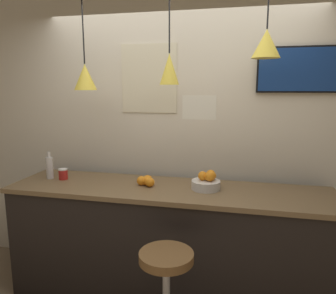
{
  "coord_description": "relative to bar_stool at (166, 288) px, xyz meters",
  "views": [
    {
      "loc": [
        0.6,
        -1.91,
        1.84
      ],
      "look_at": [
        0.0,
        0.67,
        1.34
      ],
      "focal_mm": 35.0,
      "sensor_mm": 36.0,
      "label": 1
    }
  ],
  "objects": [
    {
      "name": "fruit_bowl",
      "position": [
        0.18,
        0.7,
        0.55
      ],
      "size": [
        0.24,
        0.24,
        0.16
      ],
      "color": "beige",
      "rests_on": "service_counter"
    },
    {
      "name": "spread_jar",
      "position": [
        -1.14,
        0.69,
        0.54
      ],
      "size": [
        0.08,
        0.08,
        0.1
      ],
      "color": "red",
      "rests_on": "service_counter"
    },
    {
      "name": "pendant_lamp_middle",
      "position": [
        -0.14,
        0.71,
        1.47
      ],
      "size": [
        0.16,
        0.16,
        0.95
      ],
      "color": "black"
    },
    {
      "name": "mounted_tv",
      "position": [
        0.88,
        1.06,
        1.47
      ],
      "size": [
        0.66,
        0.04,
        0.38
      ],
      "color": "black"
    },
    {
      "name": "wall_poster",
      "position": [
        -0.42,
        1.07,
        1.4
      ],
      "size": [
        0.53,
        0.01,
        0.63
      ],
      "color": "beige"
    },
    {
      "name": "bar_stool",
      "position": [
        0.0,
        0.0,
        0.0
      ],
      "size": [
        0.42,
        0.42,
        0.76
      ],
      "color": "#B7B7BC",
      "rests_on": "ground_plane"
    },
    {
      "name": "service_counter",
      "position": [
        -0.14,
        0.66,
        -0.01
      ],
      "size": [
        2.73,
        0.68,
        0.99
      ],
      "color": "black",
      "rests_on": "ground_plane"
    },
    {
      "name": "pendant_lamp_left",
      "position": [
        -0.88,
        0.71,
        1.41
      ],
      "size": [
        0.2,
        0.2,
        1.0
      ],
      "color": "black"
    },
    {
      "name": "pendant_lamp_right",
      "position": [
        0.6,
        0.71,
        1.65
      ],
      "size": [
        0.21,
        0.21,
        0.76
      ],
      "color": "black"
    },
    {
      "name": "orange_pile",
      "position": [
        -0.33,
        0.68,
        0.53
      ],
      "size": [
        0.16,
        0.17,
        0.09
      ],
      "color": "orange",
      "rests_on": "service_counter"
    },
    {
      "name": "hanging_menu_board",
      "position": [
        0.15,
        0.4,
        1.18
      ],
      "size": [
        0.24,
        0.01,
        0.17
      ],
      "color": "white"
    },
    {
      "name": "juice_bottle",
      "position": [
        -1.27,
        0.69,
        0.59
      ],
      "size": [
        0.06,
        0.06,
        0.25
      ],
      "color": "silver",
      "rests_on": "service_counter"
    },
    {
      "name": "back_wall",
      "position": [
        -0.14,
        1.11,
        0.94
      ],
      "size": [
        8.0,
        0.06,
        2.9
      ],
      "color": "beige",
      "rests_on": "ground_plane"
    }
  ]
}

